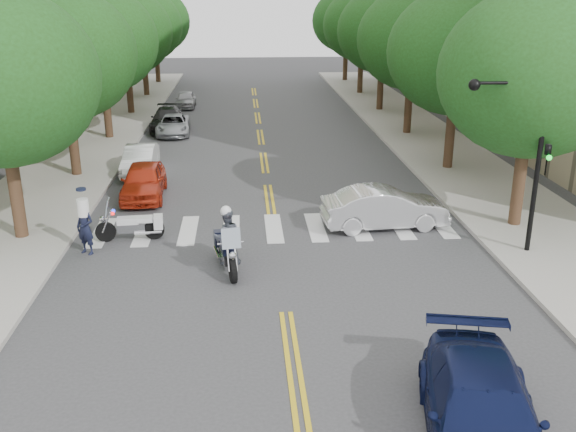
{
  "coord_description": "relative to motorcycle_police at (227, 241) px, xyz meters",
  "views": [
    {
      "loc": [
        -1.05,
        -15.42,
        8.22
      ],
      "look_at": [
        0.35,
        4.14,
        1.3
      ],
      "focal_mm": 40.0,
      "sensor_mm": 36.0,
      "label": 1
    }
  ],
  "objects": [
    {
      "name": "ground",
      "position": [
        1.63,
        -3.01,
        -0.93
      ],
      "size": [
        140.0,
        140.0,
        0.0
      ],
      "primitive_type": "plane",
      "color": "#38383A",
      "rests_on": "ground"
    },
    {
      "name": "tree_r_0",
      "position": [
        10.43,
        2.99,
        4.63
      ],
      "size": [
        6.4,
        6.4,
        8.45
      ],
      "color": "#382316",
      "rests_on": "ground"
    },
    {
      "name": "tree_l_4",
      "position": [
        -7.17,
        34.99,
        4.63
      ],
      "size": [
        6.4,
        6.4,
        8.45
      ],
      "color": "#382316",
      "rests_on": "ground"
    },
    {
      "name": "sedan_blue",
      "position": [
        4.9,
        -8.68,
        -0.17
      ],
      "size": [
        3.1,
        5.51,
        1.51
      ],
      "primitive_type": "imported",
      "rotation": [
        0.0,
        0.0,
        -0.2
      ],
      "color": "#0E163D",
      "rests_on": "ground"
    },
    {
      "name": "sidewalk_right",
      "position": [
        11.13,
        18.99,
        -0.85
      ],
      "size": [
        5.0,
        60.0,
        0.15
      ],
      "primitive_type": "cube",
      "color": "#9E9991",
      "rests_on": "ground"
    },
    {
      "name": "parked_car_c",
      "position": [
        -3.57,
        20.07,
        -0.34
      ],
      "size": [
        2.15,
        4.3,
        1.17
      ],
      "primitive_type": "imported",
      "rotation": [
        0.0,
        0.0,
        0.05
      ],
      "color": "#989B9F",
      "rests_on": "ground"
    },
    {
      "name": "tree_l_2",
      "position": [
        -7.17,
        18.99,
        4.63
      ],
      "size": [
        6.4,
        6.4,
        8.45
      ],
      "color": "#382316",
      "rests_on": "ground"
    },
    {
      "name": "tree_l_3",
      "position": [
        -7.17,
        26.99,
        4.63
      ],
      "size": [
        6.4,
        6.4,
        8.45
      ],
      "color": "#382316",
      "rests_on": "ground"
    },
    {
      "name": "convertible",
      "position": [
        5.66,
        3.33,
        -0.18
      ],
      "size": [
        4.65,
        1.92,
        1.5
      ],
      "primitive_type": "imported",
      "rotation": [
        0.0,
        0.0,
        1.65
      ],
      "color": "silver",
      "rests_on": "ground"
    },
    {
      "name": "tree_r_5",
      "position": [
        10.43,
        42.99,
        4.63
      ],
      "size": [
        6.4,
        6.4,
        8.45
      ],
      "color": "#382316",
      "rests_on": "ground"
    },
    {
      "name": "tree_r_2",
      "position": [
        10.43,
        18.99,
        4.63
      ],
      "size": [
        6.4,
        6.4,
        8.45
      ],
      "color": "#382316",
      "rests_on": "ground"
    },
    {
      "name": "tree_r_4",
      "position": [
        10.43,
        34.99,
        4.63
      ],
      "size": [
        6.4,
        6.4,
        8.45
      ],
      "color": "#382316",
      "rests_on": "ground"
    },
    {
      "name": "tree_r_3",
      "position": [
        10.43,
        26.99,
        4.63
      ],
      "size": [
        6.4,
        6.4,
        8.45
      ],
      "color": "#382316",
      "rests_on": "ground"
    },
    {
      "name": "sidewalk_left",
      "position": [
        -7.87,
        18.99,
        -0.85
      ],
      "size": [
        5.0,
        60.0,
        0.15
      ],
      "primitive_type": "cube",
      "color": "#9E9991",
      "rests_on": "ground"
    },
    {
      "name": "parked_car_a",
      "position": [
        -3.6,
        7.62,
        -0.21
      ],
      "size": [
        1.84,
        4.28,
        1.44
      ],
      "primitive_type": "imported",
      "rotation": [
        0.0,
        0.0,
        0.03
      ],
      "color": "#B82B13",
      "rests_on": "ground"
    },
    {
      "name": "motorcycle_police",
      "position": [
        0.0,
        0.0,
        0.0
      ],
      "size": [
        0.97,
        2.55,
        2.09
      ],
      "rotation": [
        0.0,
        0.0,
        3.33
      ],
      "color": "black",
      "rests_on": "ground"
    },
    {
      "name": "parked_car_d",
      "position": [
        -4.08,
        21.49,
        -0.26
      ],
      "size": [
        1.92,
        4.62,
        1.33
      ],
      "primitive_type": "imported",
      "rotation": [
        0.0,
        0.0,
        0.01
      ],
      "color": "black",
      "rests_on": "ground"
    },
    {
      "name": "parked_car_e",
      "position": [
        -3.57,
        29.52,
        -0.34
      ],
      "size": [
        1.41,
        3.45,
        1.17
      ],
      "primitive_type": "imported",
      "rotation": [
        0.0,
        0.0,
        -0.01
      ],
      "color": "#A9A8AD",
      "rests_on": "ground"
    },
    {
      "name": "motorcycle_parked",
      "position": [
        -3.19,
        2.72,
        -0.4
      ],
      "size": [
        2.36,
        0.65,
        1.52
      ],
      "rotation": [
        0.0,
        0.0,
        1.66
      ],
      "color": "black",
      "rests_on": "ground"
    },
    {
      "name": "tree_l_1",
      "position": [
        -7.17,
        10.99,
        4.63
      ],
      "size": [
        6.4,
        6.4,
        8.45
      ],
      "color": "#382316",
      "rests_on": "ground"
    },
    {
      "name": "parked_car_b",
      "position": [
        -4.3,
        11.49,
        -0.28
      ],
      "size": [
        1.38,
        3.95,
        1.3
      ],
      "primitive_type": "imported",
      "rotation": [
        0.0,
        0.0,
        0.0
      ],
      "color": "white",
      "rests_on": "ground"
    },
    {
      "name": "tree_l_5",
      "position": [
        -7.17,
        42.99,
        4.63
      ],
      "size": [
        6.4,
        6.4,
        8.45
      ],
      "color": "#382316",
      "rests_on": "ground"
    },
    {
      "name": "traffic_signal_pole",
      "position": [
        9.34,
        0.49,
        2.79
      ],
      "size": [
        2.82,
        0.42,
        6.0
      ],
      "color": "black",
      "rests_on": "ground"
    },
    {
      "name": "officer_standing",
      "position": [
        -4.63,
        1.58,
        -0.02
      ],
      "size": [
        0.79,
        0.71,
        1.82
      ],
      "primitive_type": "imported",
      "rotation": [
        0.0,
        0.0,
        -0.54
      ],
      "color": "black",
      "rests_on": "ground"
    },
    {
      "name": "tree_r_1",
      "position": [
        10.43,
        10.99,
        4.63
      ],
      "size": [
        6.4,
        6.4,
        8.45
      ],
      "color": "#382316",
      "rests_on": "ground"
    }
  ]
}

